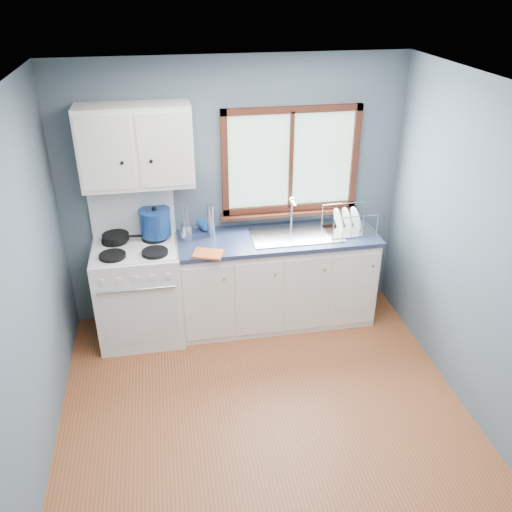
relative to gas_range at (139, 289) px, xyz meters
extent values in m
cube|color=#99512A|center=(0.95, -1.47, -0.50)|extent=(3.20, 3.60, 0.02)
cube|color=white|center=(0.95, -1.47, 2.02)|extent=(3.20, 3.60, 0.02)
cube|color=slate|center=(0.95, 0.34, 0.76)|extent=(3.20, 0.02, 2.50)
cube|color=slate|center=(-0.66, -1.47, 0.76)|extent=(0.02, 3.60, 2.50)
cube|color=slate|center=(2.56, -1.47, 0.76)|extent=(0.02, 3.60, 2.50)
cube|color=white|center=(0.00, -0.01, -0.03)|extent=(0.76, 0.65, 0.92)
cube|color=white|center=(0.00, 0.30, 0.65)|extent=(0.76, 0.05, 0.44)
cube|color=silver|center=(0.00, -0.01, 0.43)|extent=(0.72, 0.59, 0.01)
cylinder|color=black|center=(-0.18, -0.16, 0.45)|extent=(0.23, 0.23, 0.03)
cylinder|color=black|center=(0.18, -0.16, 0.45)|extent=(0.23, 0.23, 0.03)
cylinder|color=black|center=(-0.18, 0.14, 0.45)|extent=(0.23, 0.23, 0.03)
cylinder|color=black|center=(0.18, 0.14, 0.45)|extent=(0.23, 0.23, 0.03)
cylinder|color=silver|center=(0.00, -0.35, 0.21)|extent=(0.66, 0.02, 0.02)
cube|color=silver|center=(0.00, -0.33, -0.09)|extent=(0.66, 0.01, 0.55)
cube|color=white|center=(1.31, 0.02, -0.05)|extent=(1.85, 0.60, 0.88)
cube|color=black|center=(1.31, 0.04, -0.45)|extent=(1.85, 0.54, 0.08)
cube|color=#1F2946|center=(1.31, 0.02, 0.41)|extent=(1.89, 0.64, 0.04)
cube|color=silver|center=(1.49, 0.02, 0.43)|extent=(0.84, 0.46, 0.01)
cube|color=silver|center=(1.29, 0.02, 0.36)|extent=(0.36, 0.40, 0.14)
cube|color=silver|center=(1.69, 0.02, 0.36)|extent=(0.36, 0.40, 0.14)
cylinder|color=silver|center=(1.49, 0.22, 0.57)|extent=(0.02, 0.02, 0.28)
cylinder|color=silver|center=(1.49, 0.15, 0.70)|extent=(0.02, 0.16, 0.02)
sphere|color=silver|center=(1.49, 0.22, 0.71)|extent=(0.04, 0.04, 0.04)
cube|color=#9EC6A8|center=(1.49, 0.32, 1.06)|extent=(1.22, 0.01, 0.92)
cube|color=#4B2013|center=(1.49, 0.30, 1.53)|extent=(1.30, 0.05, 0.06)
cube|color=#4B2013|center=(1.49, 0.30, 0.59)|extent=(1.30, 0.05, 0.06)
cube|color=#4B2013|center=(0.87, 0.30, 1.06)|extent=(0.06, 0.05, 1.00)
cube|color=#4B2013|center=(2.10, 0.30, 1.06)|extent=(0.06, 0.05, 1.00)
cube|color=#4B2013|center=(1.49, 0.30, 1.06)|extent=(0.03, 0.05, 0.92)
cube|color=#4B2013|center=(1.49, 0.27, 0.54)|extent=(1.36, 0.10, 0.03)
cube|color=white|center=(0.10, 0.16, 1.31)|extent=(0.95, 0.32, 0.70)
cube|color=white|center=(-0.14, -0.01, 1.31)|extent=(0.44, 0.01, 0.62)
cube|color=white|center=(0.34, -0.01, 1.31)|extent=(0.44, 0.01, 0.62)
sphere|color=black|center=(-0.02, -0.02, 1.23)|extent=(0.03, 0.03, 0.03)
sphere|color=black|center=(0.22, -0.02, 1.23)|extent=(0.03, 0.03, 0.03)
cylinder|color=black|center=(-0.16, 0.14, 0.49)|extent=(0.26, 0.26, 0.05)
cube|color=black|center=(0.01, 0.12, 0.49)|extent=(0.14, 0.04, 0.01)
cylinder|color=navy|center=(0.20, 0.16, 0.58)|extent=(0.35, 0.35, 0.23)
cylinder|color=navy|center=(0.20, 0.16, 0.71)|extent=(0.36, 0.36, 0.02)
sphere|color=black|center=(0.20, 0.16, 0.73)|extent=(0.05, 0.05, 0.04)
cylinder|color=silver|center=(0.48, 0.11, 0.50)|extent=(0.12, 0.12, 0.14)
cylinder|color=silver|center=(0.50, 0.12, 0.65)|extent=(0.01, 0.01, 0.21)
cylinder|color=silver|center=(0.46, 0.13, 0.67)|extent=(0.01, 0.01, 0.25)
cylinder|color=silver|center=(0.48, 0.09, 0.64)|extent=(0.01, 0.01, 0.19)
cylinder|color=silver|center=(0.71, 0.14, 0.58)|extent=(0.08, 0.08, 0.31)
imported|color=blue|center=(0.68, 0.23, 0.57)|extent=(0.14, 0.14, 0.28)
cube|color=#CD5F2A|center=(0.64, -0.24, 0.44)|extent=(0.30, 0.26, 0.02)
cube|color=silver|center=(2.00, 0.02, 0.43)|extent=(0.46, 0.36, 0.02)
cylinder|color=silver|center=(1.79, -0.15, 0.53)|extent=(0.01, 0.01, 0.21)
cylinder|color=silver|center=(2.22, -0.13, 0.53)|extent=(0.01, 0.01, 0.21)
cylinder|color=silver|center=(1.78, 0.17, 0.53)|extent=(0.01, 0.01, 0.21)
cylinder|color=silver|center=(2.21, 0.19, 0.53)|extent=(0.01, 0.01, 0.21)
cylinder|color=silver|center=(2.01, -0.14, 0.64)|extent=(0.43, 0.02, 0.01)
cylinder|color=silver|center=(1.99, 0.18, 0.64)|extent=(0.43, 0.02, 0.01)
cylinder|color=white|center=(1.89, 0.02, 0.54)|extent=(0.07, 0.24, 0.23)
cylinder|color=white|center=(1.98, 0.02, 0.54)|extent=(0.07, 0.24, 0.23)
cylinder|color=white|center=(2.06, 0.02, 0.54)|extent=(0.07, 0.24, 0.23)
camera|label=1|loc=(0.32, -4.41, 2.64)|focal=38.00mm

